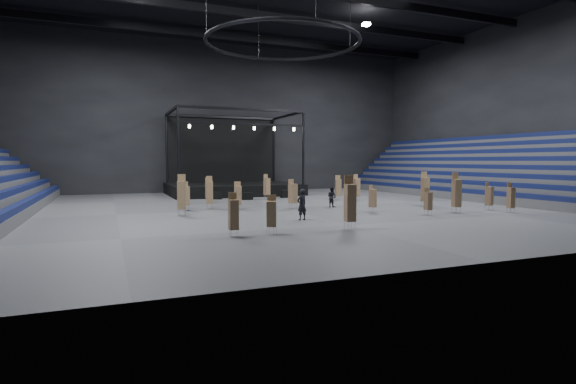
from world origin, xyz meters
name	(u,v)px	position (x,y,z in m)	size (l,w,h in m)	color
floor	(283,208)	(0.00, 0.00, 0.00)	(50.00, 50.00, 0.00)	#4B4B4D
wall_back	(221,118)	(0.00, 21.00, 9.00)	(50.00, 0.20, 18.00)	black
wall_front	(497,13)	(0.00, -21.00, 9.00)	(50.00, 0.20, 18.00)	black
wall_right	(516,108)	(25.00, 0.00, 9.00)	(0.20, 42.00, 18.00)	black
bleachers_right	(498,181)	(22.94, 0.00, 1.73)	(7.20, 40.00, 6.40)	#48484B
stage	(231,181)	(0.00, 16.24, 1.45)	(14.00, 10.00, 9.20)	black
truss_ring	(283,43)	(0.00, 0.00, 13.00)	(12.30, 12.30, 5.15)	black
flight_case_left	(216,196)	(-3.21, 9.75, 0.36)	(1.08, 0.54, 0.72)	black
flight_case_mid	(247,196)	(-0.56, 8.03, 0.35)	(1.04, 0.52, 0.69)	black
flight_case_right	(286,194)	(3.86, 8.99, 0.40)	(1.20, 0.60, 0.80)	black
chair_stack_0	(357,187)	(8.67, 3.19, 1.30)	(0.51, 0.51, 2.50)	silver
chair_stack_1	(456,192)	(10.32, -8.01, 1.48)	(0.59, 0.59, 2.92)	silver
chair_stack_2	(425,189)	(11.18, -3.50, 1.47)	(0.60, 0.60, 2.88)	silver
chair_stack_3	(182,195)	(-8.36, -2.48, 1.47)	(0.66, 0.66, 2.85)	silver
chair_stack_4	(428,201)	(7.62, -8.26, 1.00)	(0.45, 0.45, 1.87)	silver
chair_stack_5	(209,190)	(-4.67, 6.18, 1.20)	(0.59, 0.59, 2.24)	silver
chair_stack_6	(233,214)	(-7.28, -11.99, 1.14)	(0.44, 0.44, 2.20)	silver
chair_stack_7	(293,193)	(0.39, -1.12, 1.25)	(0.70, 0.70, 2.33)	silver
chair_stack_8	(271,213)	(-5.29, -11.99, 1.09)	(0.63, 0.63, 2.02)	silver
chair_stack_9	(350,202)	(-0.72, -11.99, 1.51)	(0.59, 0.59, 2.98)	silver
chair_stack_10	(186,195)	(-7.60, 0.64, 1.18)	(0.57, 0.57, 2.21)	silver
chair_stack_11	(489,195)	(13.87, -7.60, 1.13)	(0.58, 0.58, 2.13)	silver
chair_stack_12	(210,192)	(-5.64, 1.35, 1.32)	(0.55, 0.55, 2.57)	silver
chair_stack_13	(238,195)	(-3.80, -0.26, 1.17)	(0.58, 0.58, 2.17)	silver
chair_stack_14	(338,187)	(7.42, 4.49, 1.26)	(0.63, 0.63, 2.38)	silver
chair_stack_15	(373,198)	(4.97, -5.36, 1.06)	(0.57, 0.57, 2.00)	silver
chair_stack_16	(267,186)	(1.43, 8.01, 1.28)	(0.63, 0.63, 2.46)	silver
chair_stack_17	(511,197)	(14.00, -9.46, 1.14)	(0.43, 0.43, 2.20)	silver
man_center	(302,205)	(-1.62, -7.48, 0.99)	(0.72, 0.48, 1.98)	black
crew_member	(332,197)	(3.84, -1.09, 0.83)	(0.80, 0.63, 1.65)	black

